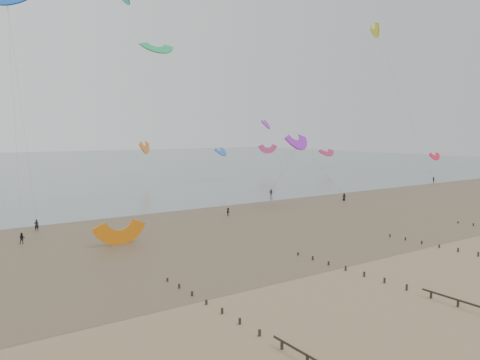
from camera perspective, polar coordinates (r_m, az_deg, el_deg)
name	(u,v)px	position (r m, az deg, el deg)	size (l,w,h in m)	color
ground	(349,288)	(48.86, 13.13, -12.65)	(500.00, 500.00, 0.00)	brown
sea_and_shore	(162,232)	(73.69, -9.52, -6.24)	(500.00, 665.00, 0.03)	#475654
kitesurfer_lead	(36,225)	(79.75, -23.56, -5.07)	(0.67, 0.44, 1.82)	black
kitesurfers	(265,200)	(100.24, 3.13, -2.47)	(158.16, 19.44, 1.81)	black
grounded_kite	(120,244)	(66.86, -14.38, -7.61)	(6.28, 3.29, 4.79)	orange
kites_airborne	(65,106)	(127.39, -20.51, 8.48)	(247.00, 112.76, 42.53)	orange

